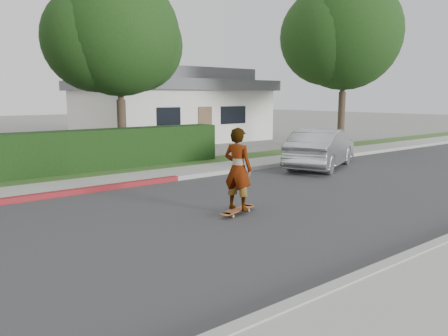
{
  "coord_description": "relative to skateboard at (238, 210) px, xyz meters",
  "views": [
    {
      "loc": [
        -6.21,
        -7.51,
        2.63
      ],
      "look_at": [
        -0.05,
        0.32,
        1.0
      ],
      "focal_mm": 35.0,
      "sensor_mm": 36.0,
      "label": 1
    }
  ],
  "objects": [
    {
      "name": "hedge",
      "position": [
        -2.95,
        7.38,
        0.65
      ],
      "size": [
        15.0,
        1.0,
        1.5
      ],
      "primitive_type": "cube",
      "color": "black",
      "rests_on": "ground"
    },
    {
      "name": "curb_near",
      "position": [
        0.05,
        -3.92,
        -0.03
      ],
      "size": [
        60.0,
        0.2,
        0.15
      ],
      "primitive_type": "cube",
      "color": "#9E9E99",
      "rests_on": "ground"
    },
    {
      "name": "curb_far",
      "position": [
        0.05,
        4.28,
        -0.03
      ],
      "size": [
        60.0,
        0.2,
        0.15
      ],
      "primitive_type": "cube",
      "color": "#9E9E99",
      "rests_on": "ground"
    },
    {
      "name": "house",
      "position": [
        8.05,
        16.18,
        1.99
      ],
      "size": [
        10.6,
        8.6,
        4.3
      ],
      "color": "beige",
      "rests_on": "ground"
    },
    {
      "name": "car_silver",
      "position": [
        6.65,
        3.11,
        0.63
      ],
      "size": [
        4.7,
        3.26,
        1.47
      ],
      "primitive_type": "imported",
      "rotation": [
        0.0,
        0.0,
        2.0
      ],
      "color": "#B2B4BA",
      "rests_on": "ground"
    },
    {
      "name": "sidewalk_far",
      "position": [
        0.05,
        5.18,
        -0.04
      ],
      "size": [
        60.0,
        1.6,
        0.12
      ],
      "primitive_type": "cube",
      "color": "gray",
      "rests_on": "ground"
    },
    {
      "name": "tree_center",
      "position": [
        1.54,
        9.37,
        4.8
      ],
      "size": [
        5.66,
        4.84,
        7.44
      ],
      "color": "#33261C",
      "rests_on": "ground"
    },
    {
      "name": "planting_strip",
      "position": [
        0.05,
        6.78,
        -0.05
      ],
      "size": [
        60.0,
        1.6,
        0.1
      ],
      "primitive_type": "cube",
      "color": "#2D4C1E",
      "rests_on": "ground"
    },
    {
      "name": "tree_right",
      "position": [
        12.54,
        6.87,
        5.52
      ],
      "size": [
        6.32,
        5.6,
        8.56
      ],
      "color": "#33261C",
      "rests_on": "ground"
    },
    {
      "name": "skateboarder",
      "position": [
        0.0,
        0.0,
        0.94
      ],
      "size": [
        0.64,
        0.78,
        1.85
      ],
      "primitive_type": "imported",
      "rotation": [
        0.0,
        0.0,
        1.91
      ],
      "color": "white",
      "rests_on": "skateboard"
    },
    {
      "name": "road",
      "position": [
        0.05,
        0.18,
        -0.1
      ],
      "size": [
        60.0,
        8.0,
        0.01
      ],
      "primitive_type": "cube",
      "color": "#2D2D30",
      "rests_on": "ground"
    },
    {
      "name": "ground",
      "position": [
        0.05,
        0.18,
        -0.1
      ],
      "size": [
        120.0,
        120.0,
        0.0
      ],
      "primitive_type": "plane",
      "color": "slate",
      "rests_on": "ground"
    },
    {
      "name": "skateboard",
      "position": [
        0.0,
        0.0,
        0.0
      ],
      "size": [
        1.21,
        0.56,
        0.11
      ],
      "rotation": [
        0.0,
        0.0,
        0.28
      ],
      "color": "#B88232",
      "rests_on": "ground"
    }
  ]
}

